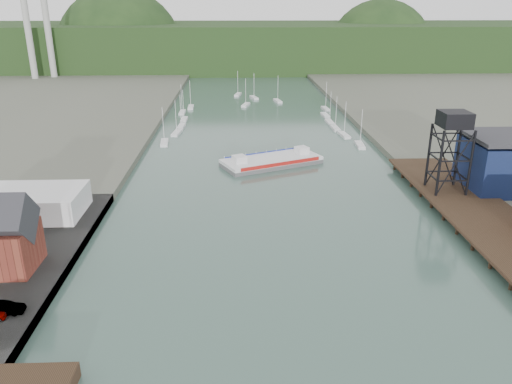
{
  "coord_description": "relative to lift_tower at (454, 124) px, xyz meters",
  "views": [
    {
      "loc": [
        -6.97,
        -34.86,
        37.33
      ],
      "look_at": [
        -3.42,
        53.44,
        4.0
      ],
      "focal_mm": 35.0,
      "sensor_mm": 36.0,
      "label": 1
    }
  ],
  "objects": [
    {
      "name": "east_pier",
      "position": [
        2.0,
        -13.0,
        -13.75
      ],
      "size": [
        14.0,
        70.0,
        2.45
      ],
      "color": "black",
      "rests_on": "ground"
    },
    {
      "name": "white_shed",
      "position": [
        -79.0,
        -8.0,
        -11.8
      ],
      "size": [
        18.0,
        12.0,
        4.5
      ],
      "primitive_type": "cube",
      "color": "silver",
      "rests_on": "west_quay"
    },
    {
      "name": "lift_tower",
      "position": [
        0.0,
        0.0,
        0.0
      ],
      "size": [
        6.5,
        6.5,
        16.0
      ],
      "color": "black",
      "rests_on": "east_pier"
    },
    {
      "name": "smokestacks",
      "position": [
        -141.0,
        174.5,
        14.35
      ],
      "size": [
        11.2,
        8.2,
        60.0
      ],
      "color": "#A5A59F",
      "rests_on": "ground"
    },
    {
      "name": "chain_ferry",
      "position": [
        -33.39,
        25.12,
        -14.65
      ],
      "size": [
        26.07,
        18.83,
        3.49
      ],
      "rotation": [
        0.0,
        0.0,
        0.43
      ],
      "color": "#535456",
      "rests_on": "ground"
    },
    {
      "name": "car_west_b",
      "position": [
        -70.71,
        -39.44,
        -13.29
      ],
      "size": [
        4.66,
        1.85,
        1.51
      ],
      "primitive_type": "imported",
      "rotation": [
        0.0,
        0.0,
        1.63
      ],
      "color": "#999999",
      "rests_on": "west_quay"
    },
    {
      "name": "distant_hills",
      "position": [
        -38.98,
        243.35,
        -5.27
      ],
      "size": [
        500.0,
        120.0,
        80.0
      ],
      "color": "black",
      "rests_on": "ground"
    },
    {
      "name": "marina_sailboats",
      "position": [
        -34.92,
        80.46,
        -15.3
      ],
      "size": [
        57.71,
        92.65,
        0.9
      ],
      "color": "silver",
      "rests_on": "ground"
    }
  ]
}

